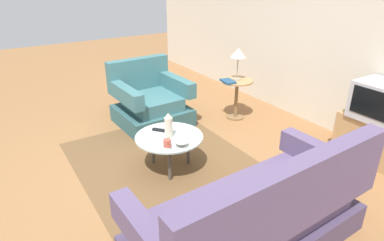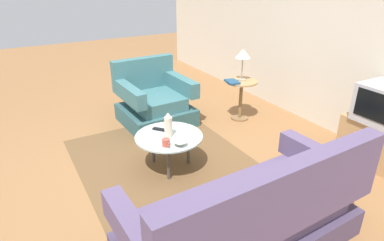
{
  "view_description": "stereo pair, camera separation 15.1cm",
  "coord_description": "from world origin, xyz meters",
  "px_view_note": "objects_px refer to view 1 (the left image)",
  "views": [
    {
      "loc": [
        2.68,
        -1.42,
        2.03
      ],
      "look_at": [
        -0.08,
        0.33,
        0.55
      ],
      "focal_mm": 31.11,
      "sensor_mm": 36.0,
      "label": 1
    },
    {
      "loc": [
        2.76,
        -1.29,
        2.03
      ],
      "look_at": [
        -0.08,
        0.33,
        0.55
      ],
      "focal_mm": 31.11,
      "sensor_mm": 36.0,
      "label": 2
    }
  ],
  "objects_px": {
    "armchair": "(150,103)",
    "television": "(383,102)",
    "coffee_table": "(169,139)",
    "tv_remote_dark": "(159,130)",
    "bowl": "(182,144)",
    "mug": "(167,143)",
    "couch": "(255,218)",
    "side_table": "(237,91)",
    "table_lamp": "(238,54)",
    "vase": "(169,125)",
    "tv_stand": "(374,139)",
    "book": "(228,81)"
  },
  "relations": [
    {
      "from": "coffee_table",
      "to": "television",
      "type": "bearing_deg",
      "value": 62.77
    },
    {
      "from": "television",
      "to": "mug",
      "type": "distance_m",
      "value": 2.39
    },
    {
      "from": "armchair",
      "to": "book",
      "type": "height_order",
      "value": "armchair"
    },
    {
      "from": "television",
      "to": "book",
      "type": "relative_size",
      "value": 2.21
    },
    {
      "from": "mug",
      "to": "armchair",
      "type": "bearing_deg",
      "value": 161.16
    },
    {
      "from": "tv_stand",
      "to": "mug",
      "type": "distance_m",
      "value": 2.4
    },
    {
      "from": "couch",
      "to": "table_lamp",
      "type": "xyz_separation_m",
      "value": [
        -2.11,
        1.52,
        0.65
      ]
    },
    {
      "from": "side_table",
      "to": "tv_remote_dark",
      "type": "relative_size",
      "value": 4.01
    },
    {
      "from": "mug",
      "to": "book",
      "type": "xyz_separation_m",
      "value": [
        -0.89,
        1.45,
        0.16
      ]
    },
    {
      "from": "vase",
      "to": "mug",
      "type": "distance_m",
      "value": 0.25
    },
    {
      "from": "tv_stand",
      "to": "television",
      "type": "distance_m",
      "value": 0.46
    },
    {
      "from": "couch",
      "to": "television",
      "type": "relative_size",
      "value": 3.43
    },
    {
      "from": "coffee_table",
      "to": "side_table",
      "type": "xyz_separation_m",
      "value": [
        -0.7,
        1.5,
        0.06
      ]
    },
    {
      "from": "couch",
      "to": "mug",
      "type": "xyz_separation_m",
      "value": [
        -1.2,
        -0.11,
        0.14
      ]
    },
    {
      "from": "vase",
      "to": "bowl",
      "type": "relative_size",
      "value": 1.99
    },
    {
      "from": "television",
      "to": "table_lamp",
      "type": "height_order",
      "value": "table_lamp"
    },
    {
      "from": "bowl",
      "to": "vase",
      "type": "bearing_deg",
      "value": -178.92
    },
    {
      "from": "coffee_table",
      "to": "tv_stand",
      "type": "relative_size",
      "value": 0.94
    },
    {
      "from": "television",
      "to": "vase",
      "type": "xyz_separation_m",
      "value": [
        -1.07,
        -2.09,
        -0.18
      ]
    },
    {
      "from": "television",
      "to": "side_table",
      "type": "bearing_deg",
      "value": -161.88
    },
    {
      "from": "couch",
      "to": "television",
      "type": "height_order",
      "value": "couch"
    },
    {
      "from": "coffee_table",
      "to": "bowl",
      "type": "relative_size",
      "value": 5.36
    },
    {
      "from": "table_lamp",
      "to": "tv_remote_dark",
      "type": "bearing_deg",
      "value": -70.58
    },
    {
      "from": "armchair",
      "to": "table_lamp",
      "type": "relative_size",
      "value": 2.14
    },
    {
      "from": "coffee_table",
      "to": "television",
      "type": "height_order",
      "value": "television"
    },
    {
      "from": "side_table",
      "to": "television",
      "type": "distance_m",
      "value": 1.89
    },
    {
      "from": "armchair",
      "to": "mug",
      "type": "bearing_deg",
      "value": 68.81
    },
    {
      "from": "couch",
      "to": "television",
      "type": "xyz_separation_m",
      "value": [
        -0.32,
        2.1,
        0.41
      ]
    },
    {
      "from": "bowl",
      "to": "tv_remote_dark",
      "type": "height_order",
      "value": "bowl"
    },
    {
      "from": "couch",
      "to": "side_table",
      "type": "xyz_separation_m",
      "value": [
        -2.09,
        1.52,
        0.12
      ]
    },
    {
      "from": "side_table",
      "to": "tv_stand",
      "type": "xyz_separation_m",
      "value": [
        1.77,
        0.59,
        -0.17
      ]
    },
    {
      "from": "couch",
      "to": "tv_stand",
      "type": "distance_m",
      "value": 2.13
    },
    {
      "from": "television",
      "to": "vase",
      "type": "relative_size",
      "value": 2.05
    },
    {
      "from": "table_lamp",
      "to": "bowl",
      "type": "distance_m",
      "value": 1.88
    },
    {
      "from": "side_table",
      "to": "vase",
      "type": "relative_size",
      "value": 2.17
    },
    {
      "from": "bowl",
      "to": "book",
      "type": "xyz_separation_m",
      "value": [
        -0.96,
        1.33,
        0.18
      ]
    },
    {
      "from": "vase",
      "to": "tv_remote_dark",
      "type": "xyz_separation_m",
      "value": [
        -0.18,
        -0.03,
        -0.12
      ]
    },
    {
      "from": "table_lamp",
      "to": "side_table",
      "type": "bearing_deg",
      "value": -15.59
    },
    {
      "from": "armchair",
      "to": "television",
      "type": "xyz_separation_m",
      "value": [
        2.32,
        1.72,
        0.42
      ]
    },
    {
      "from": "mug",
      "to": "bowl",
      "type": "distance_m",
      "value": 0.14
    },
    {
      "from": "book",
      "to": "tv_stand",
      "type": "bearing_deg",
      "value": 33.52
    },
    {
      "from": "television",
      "to": "tv_stand",
      "type": "bearing_deg",
      "value": 90.0
    },
    {
      "from": "side_table",
      "to": "vase",
      "type": "height_order",
      "value": "vase"
    },
    {
      "from": "tv_stand",
      "to": "television",
      "type": "xyz_separation_m",
      "value": [
        -0.0,
        -0.01,
        0.46
      ]
    },
    {
      "from": "mug",
      "to": "couch",
      "type": "bearing_deg",
      "value": 5.26
    },
    {
      "from": "coffee_table",
      "to": "tv_remote_dark",
      "type": "relative_size",
      "value": 4.99
    },
    {
      "from": "book",
      "to": "couch",
      "type": "bearing_deg",
      "value": -22.63
    },
    {
      "from": "tv_stand",
      "to": "vase",
      "type": "height_order",
      "value": "vase"
    },
    {
      "from": "television",
      "to": "mug",
      "type": "xyz_separation_m",
      "value": [
        -0.88,
        -2.21,
        -0.28
      ]
    },
    {
      "from": "armchair",
      "to": "mug",
      "type": "height_order",
      "value": "armchair"
    }
  ]
}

